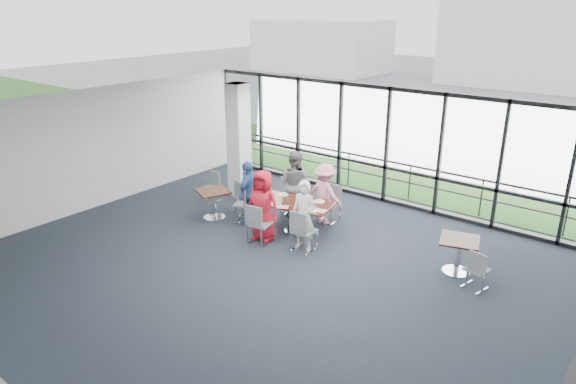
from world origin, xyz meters
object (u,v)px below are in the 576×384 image
Objects in this scene: side_table_right at (459,245)px; chair_main_nl at (261,224)px; main_table at (296,207)px; diner_end at (249,192)px; diner_far_right at (325,194)px; chair_spare_la at (242,196)px; diner_near_left at (263,205)px; chair_spare_lb at (212,187)px; diner_near_right at (304,216)px; chair_main_end at (244,204)px; chair_main_nr at (304,231)px; chair_main_fl at (295,197)px; side_table_left at (213,196)px; diner_far_left at (295,184)px; chair_main_fr at (329,204)px; chair_spare_r at (477,269)px; structural_column at (239,140)px.

chair_main_nl reaches higher than side_table_right.
diner_end reaches higher than main_table.
chair_spare_la is (-2.13, -0.74, -0.32)m from diner_far_right.
diner_near_left is 2.11× the size of chair_spare_lb.
diner_near_right reaches higher than chair_main_end.
diner_near_left is 1.08m from diner_near_right.
chair_main_nr is 2.76m from chair_spare_la.
chair_main_fl reaches higher than chair_spare_lb.
chair_spare_lb is at bearing 164.03° from chair_main_nr.
chair_spare_la is at bearing 137.20° from chair_main_nl.
diner_far_right is at bearing 173.33° from side_table_right.
side_table_right is 1.03× the size of chair_spare_la.
side_table_left is at bearing -174.89° from main_table.
chair_main_fl is (-0.08, 0.12, -0.43)m from diner_far_left.
chair_main_fr reaches higher than chair_spare_r.
chair_spare_r is (4.72, 0.83, -0.43)m from diner_near_left.
side_table_left is 1.00m from diner_end.
structural_column is 3.26m from diner_far_right.
chair_main_fr is at bearing 103.13° from chair_main_end.
diner_near_right is at bearing 64.22° from diner_end.
diner_far_right is 1.89× the size of chair_spare_r.
diner_far_left is (-1.34, 1.42, 0.07)m from diner_near_right.
structural_column is at bearing -158.68° from chair_main_end.
chair_main_fl is at bearing -176.04° from chair_spare_r.
chair_main_fl is (-4.54, 0.44, -0.16)m from side_table_right.
chair_spare_lb reaches higher than side_table_left.
diner_far_right is 4.21m from chair_spare_r.
chair_spare_lb is at bearing 11.66° from diner_far_right.
chair_spare_r reaches higher than side_table_right.
chair_main_nl reaches higher than chair_spare_lb.
chair_spare_la reaches higher than side_table_left.
chair_main_fr is (1.54, 1.31, -0.35)m from diner_end.
diner_far_left reaches higher than chair_main_fl.
diner_near_left is at bearing 68.01° from chair_main_fr.
main_table is at bearing 123.42° from diner_far_left.
chair_spare_r is (6.24, -0.08, -0.04)m from chair_spare_la.
diner_end is 1.71× the size of chair_main_nr.
chair_main_nr reaches higher than chair_main_fl.
diner_near_right is 0.92× the size of diner_far_left.
diner_far_right reaches higher than main_table.
side_table_left is 1.05× the size of side_table_right.
structural_column is 2.33m from chair_main_end.
chair_main_nr is (1.12, 0.10, -0.37)m from diner_near_left.
chair_main_nl reaches higher than chair_main_fl.
diner_end is 1.73× the size of chair_main_nl.
chair_main_end is 0.60m from chair_spare_la.
chair_main_fr reaches higher than chair_spare_lb.
diner_near_right reaches higher than side_table_right.
diner_near_right is at bearing 107.97° from diner_far_right.
chair_main_nr reaches higher than side_table_right.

